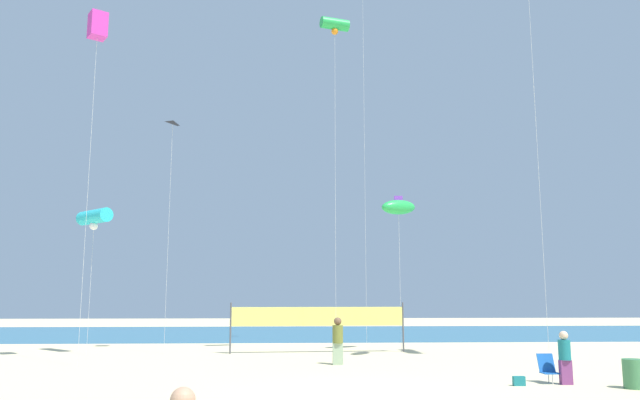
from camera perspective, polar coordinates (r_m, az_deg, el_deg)
ground_plane at (r=17.52m, az=3.65°, el=-17.78°), size 120.00×120.00×0.00m
ocean_band at (r=46.62m, az=-0.49°, el=-12.27°), size 120.00×20.00×0.01m
beachgoer_teal_shirt at (r=21.00m, az=21.84°, el=-13.32°), size 0.37×0.37×1.62m
beachgoer_olive_shirt at (r=25.09m, az=1.67°, el=-12.85°), size 0.42×0.42×1.86m
folding_beach_chair at (r=21.24m, az=20.47°, el=-14.43°), size 0.52×0.65×0.89m
trash_barrel at (r=20.95m, az=27.18°, el=-14.21°), size 0.60×0.60×0.85m
volleyball_net at (r=30.17m, az=-0.16°, el=-10.96°), size 8.47×0.67×2.40m
beach_handbag at (r=20.34m, az=18.05°, el=-15.74°), size 0.36×0.18×0.28m
kite_green_inflatable at (r=31.36m, az=7.33°, el=-0.67°), size 2.26×1.75×7.76m
kite_magenta_box at (r=28.45m, az=-20.00°, el=14.98°), size 0.95×0.95×14.56m
kite_cyan_tube at (r=31.40m, az=-20.28°, el=-1.52°), size 2.14×2.12×6.83m
kite_green_tube at (r=31.40m, az=1.38°, el=15.96°), size 1.50×0.94×16.27m
kite_black_diamond at (r=31.95m, az=-13.52°, el=6.89°), size 0.98×0.98×11.62m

